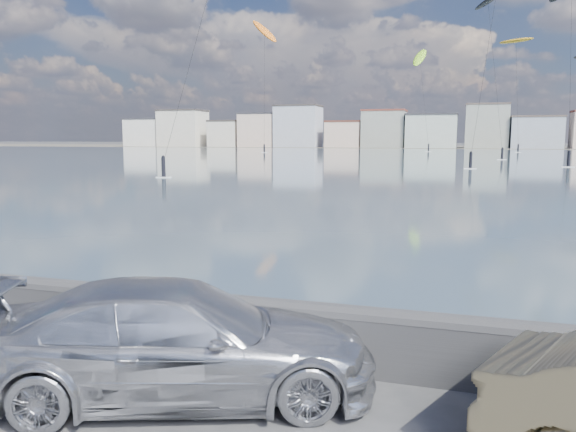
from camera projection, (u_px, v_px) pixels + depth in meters
name	position (u px, v px, depth m)	size (l,w,h in m)	color
bay_water	(437.00, 159.00, 93.31)	(500.00, 177.00, 0.00)	#3C5267
far_shore_strip	(451.00, 147.00, 195.95)	(500.00, 60.00, 0.00)	#4C473D
seawall	(207.00, 321.00, 9.23)	(400.00, 0.36, 1.08)	#28282B
far_buildings	(455.00, 129.00, 181.48)	(240.79, 13.26, 14.60)	white
car_silver	(178.00, 340.00, 7.78)	(2.23, 5.48, 1.59)	silver
kitesurfer_3	(516.00, 42.00, 133.53)	(8.94, 11.56, 27.12)	#BF8C19
kitesurfer_8	(488.00, 4.00, 98.13)	(6.42, 18.07, 28.50)	black
kitesurfer_13	(264.00, 32.00, 131.28)	(9.52, 11.18, 31.77)	orange
kitesurfer_14	(420.00, 59.00, 144.95)	(6.47, 16.89, 26.91)	#8CD826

